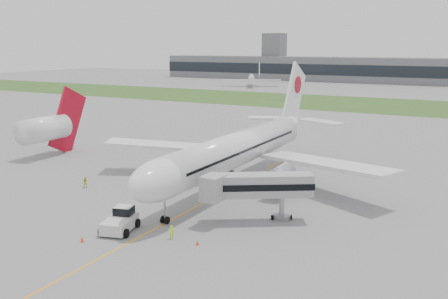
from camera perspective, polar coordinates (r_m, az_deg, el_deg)
The scene contains 14 objects.
ground at distance 72.51m, azimuth 0.10°, elevation -4.83°, with size 600.00×600.00×0.00m, color gray.
apron_markings at distance 68.34m, azimuth -1.90°, elevation -5.88°, with size 70.00×70.00×0.04m, color #FF9E16, non-canonical shape.
grass_strip at distance 185.30m, azimuth 18.05°, elevation 4.82°, with size 600.00×50.00×0.02m, color #294C1C.
terminal_building at distance 293.21m, azimuth 22.17°, elevation 8.28°, with size 320.00×22.30×14.00m.
control_tower at distance 318.57m, azimuth 5.70°, elevation 8.04°, with size 12.00×12.00×56.00m, color slate, non-canonical shape.
airliner at distance 75.32m, azimuth 1.85°, elevation 0.24°, with size 48.13×53.95×17.88m.
pushback_tug at distance 58.76m, azimuth -11.71°, elevation -7.93°, with size 4.40×5.52×2.53m.
jet_bridge at distance 59.26m, azimuth 3.50°, elevation -4.19°, with size 11.97×9.59×6.02m.
safety_cone_left at distance 56.65m, azimuth -15.92°, elevation -9.84°, with size 0.44×0.44×0.61m, color #FF350D.
safety_cone_right at distance 53.88m, azimuth -3.06°, elevation -10.58°, with size 0.38×0.38×0.53m, color #FF350D.
ground_crew_near at distance 55.44m, azimuth -6.03°, elevation -9.37°, with size 0.58×0.38×1.60m, color #D8FF2A.
ground_crew_far at distance 77.07m, azimuth -15.55°, elevation -3.63°, with size 0.79×0.62×1.62m, color yellow.
neighbor_aircraft at distance 100.48m, azimuth -19.53°, elevation 2.34°, with size 4.95×16.64×13.62m.
distant_aircraft_left at distance 259.40m, azimuth 3.15°, elevation 7.22°, with size 30.03×26.50×11.48m, color white, non-canonical shape.
Camera 1 is at (32.94, -61.16, 20.80)m, focal length 40.00 mm.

